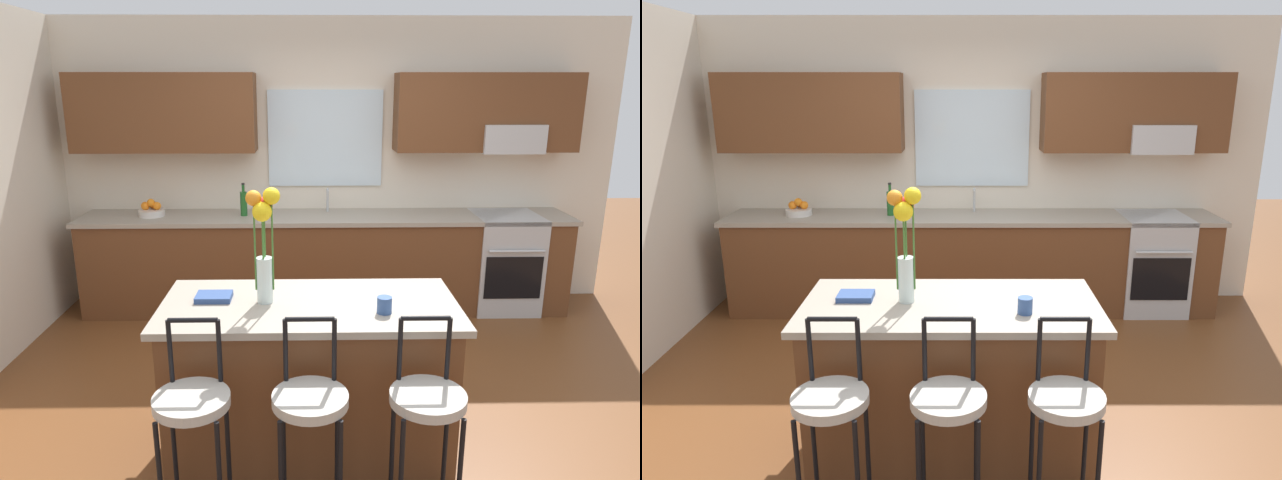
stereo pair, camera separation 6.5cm
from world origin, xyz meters
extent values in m
plane|color=brown|center=(0.00, 0.00, 0.00)|extent=(14.00, 14.00, 0.00)
cube|color=beige|center=(0.00, 2.06, 1.35)|extent=(5.60, 0.12, 2.70)
cube|color=brown|center=(-1.47, 1.83, 1.85)|extent=(1.66, 0.34, 0.70)
cube|color=brown|center=(1.47, 1.83, 1.85)|extent=(1.66, 0.34, 0.70)
cube|color=silver|center=(0.00, 1.99, 1.60)|extent=(1.08, 0.03, 0.90)
cube|color=#B7BABC|center=(1.70, 1.80, 1.62)|extent=(0.56, 0.36, 0.26)
cube|color=brown|center=(0.00, 1.70, 0.44)|extent=(4.50, 0.60, 0.88)
cube|color=#9E9384|center=(0.00, 1.70, 0.90)|extent=(4.56, 0.64, 0.04)
cube|color=#B7BABC|center=(0.02, 1.70, 0.85)|extent=(0.54, 0.38, 0.11)
cylinder|color=#B7BABC|center=(0.02, 1.86, 1.03)|extent=(0.02, 0.02, 0.22)
cylinder|color=#B7BABC|center=(0.02, 1.80, 1.14)|extent=(0.02, 0.12, 0.02)
cube|color=#B7BABC|center=(1.70, 1.68, 0.46)|extent=(0.60, 0.60, 0.92)
cube|color=black|center=(1.70, 1.38, 0.40)|extent=(0.52, 0.02, 0.40)
cylinder|color=#B7BABC|center=(1.70, 1.35, 0.66)|extent=(0.50, 0.02, 0.02)
cube|color=brown|center=(-0.16, -0.47, 0.44)|extent=(1.58, 0.71, 0.88)
cube|color=#9E9384|center=(-0.16, -0.47, 0.90)|extent=(1.66, 0.79, 0.04)
cylinder|color=black|center=(-0.84, -0.95, 0.33)|extent=(0.02, 0.02, 0.66)
cylinder|color=black|center=(-0.57, -0.95, 0.33)|extent=(0.02, 0.02, 0.66)
cylinder|color=#B2ADA3|center=(-0.71, -1.08, 0.69)|extent=(0.36, 0.36, 0.05)
cylinder|color=black|center=(-0.83, -0.95, 0.87)|extent=(0.02, 0.02, 0.32)
cylinder|color=black|center=(-0.59, -0.95, 0.87)|extent=(0.02, 0.02, 0.32)
cylinder|color=black|center=(-0.71, -0.95, 1.03)|extent=(0.23, 0.02, 0.02)
cylinder|color=black|center=(-0.29, -0.95, 0.33)|extent=(0.02, 0.02, 0.66)
cylinder|color=black|center=(-0.02, -0.95, 0.33)|extent=(0.02, 0.02, 0.66)
cylinder|color=#B2ADA3|center=(-0.16, -1.08, 0.69)|extent=(0.36, 0.36, 0.05)
cylinder|color=black|center=(-0.28, -0.95, 0.87)|extent=(0.02, 0.02, 0.32)
cylinder|color=black|center=(-0.04, -0.95, 0.87)|extent=(0.02, 0.02, 0.32)
cylinder|color=black|center=(-0.16, -0.95, 1.03)|extent=(0.23, 0.02, 0.02)
cylinder|color=black|center=(0.26, -0.95, 0.33)|extent=(0.02, 0.02, 0.66)
cylinder|color=black|center=(0.53, -0.95, 0.33)|extent=(0.02, 0.02, 0.66)
cylinder|color=#B2ADA3|center=(0.39, -1.08, 0.69)|extent=(0.36, 0.36, 0.05)
cylinder|color=black|center=(0.27, -0.95, 0.87)|extent=(0.02, 0.02, 0.32)
cylinder|color=black|center=(0.51, -0.95, 0.87)|extent=(0.02, 0.02, 0.32)
cylinder|color=black|center=(0.39, -0.95, 1.03)|extent=(0.23, 0.02, 0.02)
cylinder|color=silver|center=(-0.41, -0.45, 1.05)|extent=(0.09, 0.09, 0.26)
cylinder|color=#3D722D|center=(-0.36, -0.46, 1.26)|extent=(0.01, 0.01, 0.53)
sphere|color=yellow|center=(-0.36, -0.46, 1.53)|extent=(0.09, 0.09, 0.09)
cylinder|color=#3D722D|center=(-0.40, -0.43, 1.23)|extent=(0.01, 0.01, 0.47)
sphere|color=red|center=(-0.40, -0.43, 1.46)|extent=(0.10, 0.10, 0.10)
cylinder|color=#3D722D|center=(-0.45, -0.46, 1.26)|extent=(0.01, 0.01, 0.52)
sphere|color=orange|center=(-0.45, -0.46, 1.52)|extent=(0.09, 0.09, 0.09)
cylinder|color=#3D722D|center=(-0.41, -0.48, 1.22)|extent=(0.01, 0.01, 0.45)
sphere|color=yellow|center=(-0.41, -0.48, 1.45)|extent=(0.11, 0.11, 0.11)
cylinder|color=#33518C|center=(0.24, -0.62, 0.97)|extent=(0.08, 0.08, 0.09)
cube|color=navy|center=(-0.70, -0.41, 0.94)|extent=(0.20, 0.15, 0.03)
cylinder|color=silver|center=(-1.62, 1.70, 0.95)|extent=(0.24, 0.24, 0.06)
sphere|color=orange|center=(-1.56, 1.70, 1.01)|extent=(0.07, 0.07, 0.07)
sphere|color=orange|center=(-1.62, 1.75, 1.01)|extent=(0.07, 0.07, 0.07)
sphere|color=orange|center=(-1.67, 1.70, 1.01)|extent=(0.08, 0.08, 0.08)
sphere|color=orange|center=(-1.62, 1.70, 1.04)|extent=(0.07, 0.07, 0.07)
cylinder|color=#1E5923|center=(-0.76, 1.70, 1.03)|extent=(0.06, 0.06, 0.22)
cylinder|color=#1E5923|center=(-0.76, 1.70, 1.18)|extent=(0.03, 0.03, 0.07)
cylinder|color=black|center=(-0.76, 1.70, 1.22)|extent=(0.03, 0.03, 0.02)
camera|label=1|loc=(-0.16, -3.38, 2.10)|focal=31.33mm
camera|label=2|loc=(-0.10, -3.38, 2.10)|focal=31.33mm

